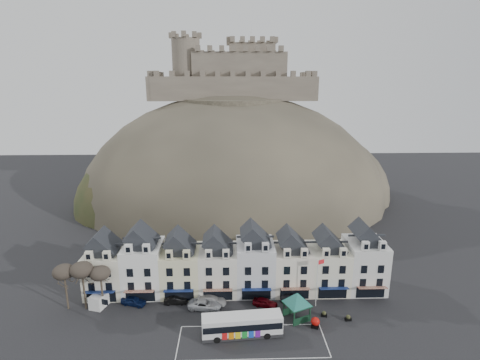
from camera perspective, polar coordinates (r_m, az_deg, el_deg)
name	(u,v)px	position (r m, az deg, el deg)	size (l,w,h in m)	color
ground	(239,347)	(60.06, -0.16, -24.13)	(300.00, 300.00, 0.00)	black
coach_bay_markings	(252,341)	(61.11, 1.85, -23.35)	(22.00, 7.50, 0.01)	silver
townhouse_terrace	(237,263)	(70.57, -0.40, -12.55)	(54.40, 9.35, 11.80)	white
castle_hill	(237,201)	(121.61, -0.44, -3.17)	(100.00, 76.00, 68.00)	#38352B
castle	(234,73)	(122.61, -0.91, 16.01)	(50.20, 22.20, 22.00)	brown
tree_left_far	(64,272)	(70.66, -25.28, -12.60)	(3.61, 3.61, 8.24)	#362C22
tree_left_mid	(82,270)	(69.39, -22.99, -12.53)	(3.78, 3.78, 8.64)	#362C22
tree_left_near	(100,274)	(68.68, -20.53, -13.21)	(3.43, 3.43, 7.84)	#362C22
bus	(242,324)	(61.06, 0.31, -21.13)	(12.42, 3.87, 3.45)	#262628
bus_shelter	(297,299)	(64.19, 8.71, -17.43)	(6.79, 6.79, 4.74)	black
red_buoy	(315,322)	(64.36, 11.41, -20.48)	(1.50, 1.50, 1.70)	black
flagpole	(318,279)	(67.10, 11.73, -14.62)	(1.21, 0.55, 8.95)	silver
white_van	(103,297)	(72.66, -20.17, -16.40)	(3.62, 5.55, 2.34)	white
planter_west	(324,314)	(67.18, 12.68, -19.29)	(1.04, 0.68, 0.97)	black
planter_east	(348,318)	(67.17, 16.16, -19.53)	(1.05, 0.71, 1.02)	black
car_navy	(134,301)	(70.83, -15.92, -17.29)	(1.77, 4.41, 1.50)	#0D1A43
car_black	(176,300)	(69.61, -9.79, -17.61)	(1.40, 4.00, 1.32)	black
car_silver	(205,305)	(67.64, -5.40, -18.38)	(2.61, 5.56, 1.57)	#B5B8BE
car_white	(212,300)	(68.84, -4.27, -17.76)	(2.02, 4.96, 1.44)	silver
car_maroon	(265,302)	(68.13, 3.85, -18.12)	(1.73, 4.30, 1.47)	#57050C
car_charcoal	(293,300)	(69.38, 8.10, -17.60)	(1.52, 4.35, 1.43)	black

